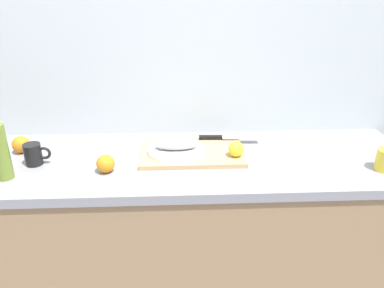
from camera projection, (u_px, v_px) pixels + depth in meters
back_wall at (183, 63)px, 1.82m from camera, size 3.20×0.05×2.50m
kitchen_counter at (186, 241)px, 1.85m from camera, size 2.00×0.60×0.90m
cutting_board at (192, 152)px, 1.70m from camera, size 0.45×0.29×0.02m
white_plate at (176, 150)px, 1.68m from camera, size 0.26×0.26×0.01m
fish_fillet at (176, 145)px, 1.67m from camera, size 0.19×0.08×0.04m
chef_knife at (222, 137)px, 1.81m from camera, size 0.29×0.04×0.02m
lemon_0 at (236, 149)px, 1.63m from camera, size 0.07×0.07×0.07m
olive_oil_bottle at (0, 150)px, 1.46m from camera, size 0.06×0.06×0.29m
coffee_mug_0 at (34, 154)px, 1.60m from camera, size 0.11×0.07×0.09m
orange_0 at (21, 144)px, 1.71m from camera, size 0.08×0.08×0.08m
orange_1 at (106, 164)px, 1.54m from camera, size 0.08×0.08×0.08m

